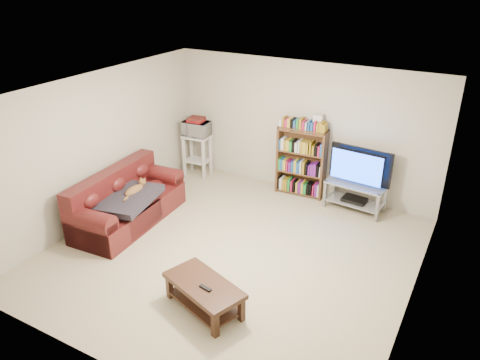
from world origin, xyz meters
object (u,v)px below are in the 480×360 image
Objects in this scene: sofa at (125,204)px; coffee_table at (204,291)px; bookshelf at (301,161)px; tv_stand at (355,192)px.

sofa reaches higher than coffee_table.
sofa is 1.64× the size of bookshelf.
coffee_table is 1.12× the size of tv_stand.
bookshelf is at bearing 178.77° from tv_stand.
coffee_table is at bearing -89.32° from bookshelf.
coffee_table is at bearing -98.71° from tv_stand.
sofa reaches higher than tv_stand.
coffee_table is 3.56m from bookshelf.
tv_stand is at bearing 95.11° from coffee_table.
sofa is 3.18m from bookshelf.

